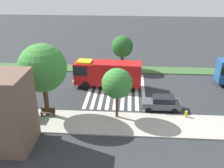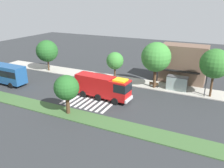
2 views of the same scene
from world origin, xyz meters
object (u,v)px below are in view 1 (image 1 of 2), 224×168
object	(u,v)px
fire_truck	(106,73)
sidewalk_tree_west	(117,84)
median_tree_west	(122,47)
fire_hydrant	(186,114)
parked_car_west	(162,103)
sidewalk_tree_center	(42,68)
bench_near_shelter	(48,112)
bus_stop_shelter	(11,100)

from	to	relation	value
fire_truck	sidewalk_tree_west	world-z (taller)	sidewalk_tree_west
median_tree_west	fire_hydrant	size ratio (longest dim) A/B	7.83
fire_hydrant	parked_car_west	bearing A→B (deg)	-33.82
sidewalk_tree_center	fire_hydrant	xyz separation A→B (m)	(-15.45, -0.50, -5.19)
bench_near_shelter	sidewalk_tree_center	world-z (taller)	sidewalk_tree_center
bus_stop_shelter	median_tree_west	size ratio (longest dim) A/B	0.64
bus_stop_shelter	bench_near_shelter	xyz separation A→B (m)	(-4.00, 0.03, -1.30)
fire_hydrant	median_tree_west	bearing A→B (deg)	-62.31
bench_near_shelter	fire_hydrant	bearing A→B (deg)	-177.08
fire_truck	median_tree_west	size ratio (longest dim) A/B	1.72
fire_truck	fire_hydrant	world-z (taller)	fire_truck
bus_stop_shelter	sidewalk_tree_west	distance (m)	11.89
fire_truck	fire_hydrant	xyz separation A→B (m)	(-9.61, 7.60, -1.61)
median_tree_west	fire_hydrant	distance (m)	16.68
sidewalk_tree_center	fire_hydrant	world-z (taller)	sidewalk_tree_center
bus_stop_shelter	median_tree_west	distance (m)	19.31
parked_car_west	median_tree_west	bearing A→B (deg)	-68.90
fire_truck	bench_near_shelter	xyz separation A→B (m)	(5.70, 8.38, -1.50)
fire_truck	sidewalk_tree_center	distance (m)	10.61
parked_car_west	fire_hydrant	bearing A→B (deg)	145.69
fire_truck	fire_hydrant	size ratio (longest dim) A/B	13.49
fire_truck	parked_car_west	bearing A→B (deg)	143.65
sidewalk_tree_west	median_tree_west	size ratio (longest dim) A/B	1.03
fire_truck	bus_stop_shelter	world-z (taller)	fire_truck
fire_truck	median_tree_west	world-z (taller)	median_tree_west
sidewalk_tree_center	sidewalk_tree_west	bearing A→B (deg)	180.00
fire_hydrant	sidewalk_tree_west	bearing A→B (deg)	3.75
parked_car_west	sidewalk_tree_center	distance (m)	13.95
parked_car_west	bus_stop_shelter	size ratio (longest dim) A/B	1.27
sidewalk_tree_center	fire_hydrant	size ratio (longest dim) A/B	11.61
sidewalk_tree_center	fire_truck	bearing A→B (deg)	-125.81
bus_stop_shelter	bench_near_shelter	distance (m)	4.20
fire_truck	bench_near_shelter	distance (m)	10.25
bus_stop_shelter	fire_hydrant	size ratio (longest dim) A/B	5.00
fire_truck	sidewalk_tree_center	xyz separation A→B (m)	(5.84, 8.10, 3.59)
median_tree_west	fire_hydrant	bearing A→B (deg)	117.69
bench_near_shelter	median_tree_west	xyz separation A→B (m)	(-7.72, -15.25, 3.29)
bus_stop_shelter	bench_near_shelter	bearing A→B (deg)	179.54
bus_stop_shelter	fire_hydrant	distance (m)	19.37
parked_car_west	median_tree_west	size ratio (longest dim) A/B	0.81
sidewalk_tree_center	median_tree_west	bearing A→B (deg)	-117.71
fire_truck	median_tree_west	bearing A→B (deg)	-102.89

